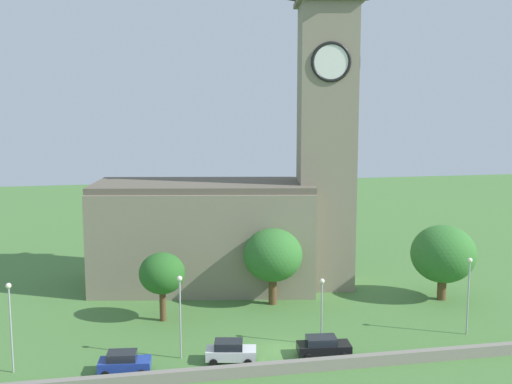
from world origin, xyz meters
The scene contains 13 objects.
ground_plane centered at (0.00, 15.00, 0.00)m, with size 200.00×200.00×0.00m, color #477538.
church centered at (-0.02, 19.65, 9.51)m, with size 30.86×15.44×35.40m.
quay_barrier centered at (0.00, -4.65, 0.47)m, with size 57.34×0.70×0.94m, color gray.
car_blue centered at (-12.96, -2.24, 0.88)m, with size 4.20×2.53×1.74m.
car_white centered at (-4.48, -1.76, 0.91)m, with size 4.34×2.80×1.81m.
car_black centered at (3.32, -1.97, 0.84)m, with size 4.60×2.65×1.65m.
streetlamp_west_end centered at (-21.53, -0.38, 4.81)m, with size 0.44×0.44×7.25m.
streetlamp_west_mid centered at (-8.39, -0.17, 4.69)m, with size 0.44×0.44×7.03m.
streetlamp_central centered at (3.88, 0.39, 4.07)m, with size 0.44×0.44×5.95m.
streetlamp_east_mid centered at (17.64, 0.19, 4.77)m, with size 0.44×0.44×7.16m.
tree_riverside_west centered at (-9.37, 9.28, 4.69)m, with size 4.44×4.44×6.73m.
tree_riverside_east centered at (2.18, 12.16, 5.25)m, with size 6.15×6.15×8.06m.
tree_by_tower centered at (20.32, 10.13, 5.00)m, with size 6.85×6.85×8.11m.
Camera 1 is at (-11.98, -50.23, 21.08)m, focal length 44.33 mm.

